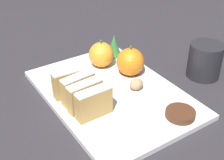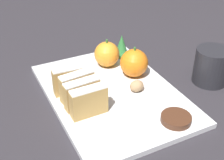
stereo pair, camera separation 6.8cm
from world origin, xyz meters
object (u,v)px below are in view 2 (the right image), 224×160
at_px(orange_near, 107,54).
at_px(coffee_mug, 212,66).
at_px(walnut, 137,86).
at_px(orange_far, 134,63).
at_px(chocolate_cookie, 176,119).

distance_m(orange_near, coffee_mug, 0.25).
bearing_deg(orange_near, coffee_mug, -39.35).
xyz_separation_m(walnut, coffee_mug, (0.19, -0.03, 0.02)).
distance_m(orange_far, walnut, 0.07).
distance_m(orange_near, orange_far, 0.08).
relative_size(orange_near, orange_far, 0.95).
height_order(orange_far, coffee_mug, orange_far).
distance_m(chocolate_cookie, coffee_mug, 0.20).
height_order(orange_near, coffee_mug, coffee_mug).
height_order(walnut, coffee_mug, coffee_mug).
distance_m(orange_far, chocolate_cookie, 0.19).
bearing_deg(chocolate_cookie, orange_near, 95.56).
relative_size(walnut, coffee_mug, 0.29).
bearing_deg(coffee_mug, orange_near, 140.65).
height_order(chocolate_cookie, coffee_mug, coffee_mug).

